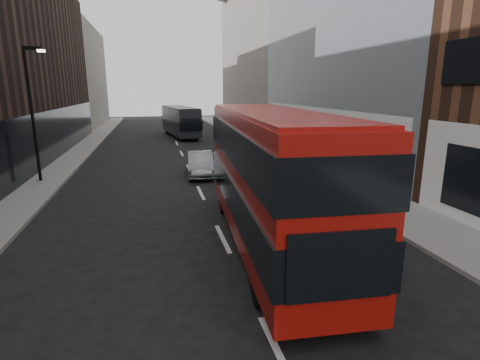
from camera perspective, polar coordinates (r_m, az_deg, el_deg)
sidewalk_right at (r=30.87m, az=5.31°, el=4.40°), size 3.00×80.00×0.15m
sidewalk_left at (r=29.90m, az=-24.22°, el=2.94°), size 2.00×80.00×0.15m
building_modern_block at (r=28.80m, az=16.69°, el=22.89°), size 5.03×22.00×20.00m
building_victorian at (r=49.99m, az=2.80°, el=18.99°), size 6.50×24.00×21.00m
building_left_mid at (r=35.22m, az=-29.61°, el=15.19°), size 5.00×24.00×14.00m
building_left_far at (r=56.70m, az=-23.34°, el=14.10°), size 5.00×20.00×13.00m
street_lamp at (r=22.74m, az=-29.03°, el=9.87°), size 1.06×0.22×7.00m
red_bus at (r=11.96m, az=4.59°, el=1.14°), size 3.25×11.01×4.39m
grey_bus at (r=41.39m, az=-9.09°, el=8.91°), size 3.64×10.02×3.18m
car_a at (r=17.08m, az=2.68°, el=-0.92°), size 1.83×4.30×1.45m
car_b at (r=22.49m, az=-6.05°, el=2.50°), size 1.82×4.31×1.39m
car_c at (r=30.87m, az=-1.31°, el=5.77°), size 2.84×5.57×1.55m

